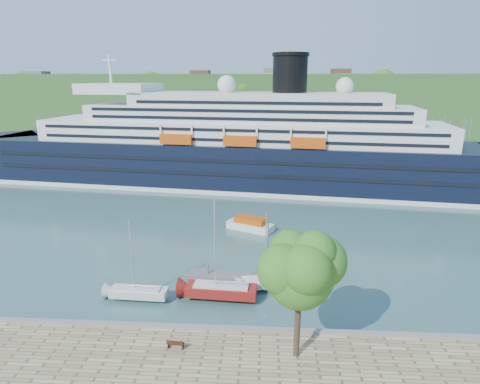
% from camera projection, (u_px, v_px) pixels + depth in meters
% --- Properties ---
extents(ground, '(400.00, 400.00, 0.00)m').
position_uv_depth(ground, '(192.00, 337.00, 36.26)').
color(ground, '#305552').
rests_on(ground, ground).
extents(far_hillside, '(400.00, 50.00, 24.00)m').
position_uv_depth(far_hillside, '(251.00, 103.00, 172.14)').
color(far_hillside, '#305823').
rests_on(far_hillside, ground).
extents(quay_coping, '(220.00, 0.50, 0.30)m').
position_uv_depth(quay_coping, '(192.00, 327.00, 35.75)').
color(quay_coping, slate).
rests_on(quay_coping, promenade).
extents(cruise_ship, '(123.36, 32.97, 27.42)m').
position_uv_depth(cruise_ship, '(227.00, 122.00, 84.35)').
color(cruise_ship, black).
rests_on(cruise_ship, ground).
extents(park_bench, '(1.50, 0.72, 0.94)m').
position_uv_depth(park_bench, '(176.00, 343.00, 33.09)').
color(park_bench, '#3F1F12').
rests_on(park_bench, promenade).
extents(promenade_tree, '(7.02, 7.02, 11.63)m').
position_uv_depth(promenade_tree, '(299.00, 291.00, 30.79)').
color(promenade_tree, '#326C1C').
rests_on(promenade_tree, promenade).
extents(floating_pontoon, '(16.53, 3.30, 0.36)m').
position_uv_depth(floating_pontoon, '(254.00, 278.00, 46.53)').
color(floating_pontoon, slate).
rests_on(floating_pontoon, ground).
extents(sailboat_white_near, '(6.71, 2.14, 8.57)m').
position_uv_depth(sailboat_white_near, '(137.00, 263.00, 41.09)').
color(sailboat_white_near, silver).
rests_on(sailboat_white_near, ground).
extents(sailboat_red, '(8.35, 2.80, 10.61)m').
position_uv_depth(sailboat_red, '(221.00, 254.00, 40.85)').
color(sailboat_red, maroon).
rests_on(sailboat_red, ground).
extents(sailboat_white_far, '(6.57, 4.20, 8.26)m').
position_uv_depth(sailboat_white_far, '(271.00, 253.00, 43.66)').
color(sailboat_white_far, silver).
rests_on(sailboat_white_far, ground).
extents(tender_launch, '(7.63, 5.31, 2.01)m').
position_uv_depth(tender_launch, '(250.00, 224.00, 61.52)').
color(tender_launch, '#C9480B').
rests_on(tender_launch, ground).
extents(sailboat_extra, '(6.96, 2.85, 8.73)m').
position_uv_depth(sailboat_extra, '(270.00, 253.00, 43.16)').
color(sailboat_extra, silver).
rests_on(sailboat_extra, ground).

